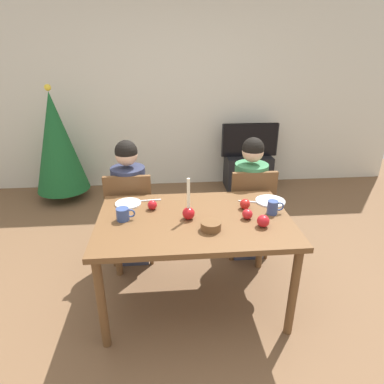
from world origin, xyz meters
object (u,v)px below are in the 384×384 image
Objects in this scene: plate_left at (128,203)px; plate_right at (270,201)px; candle_centerpiece at (189,211)px; apple_near_candle at (152,205)px; bowl_walnuts at (211,226)px; christmas_tree at (57,143)px; apple_by_right_mug at (245,204)px; dining_table at (194,228)px; person_right_child at (249,201)px; tv at (250,140)px; apple_far_edge at (263,221)px; person_left_child at (131,205)px; tv_stand at (248,172)px; chair_left at (131,212)px; apple_by_left_plate at (247,214)px; mug_left at (123,214)px; chair_right at (250,208)px; mug_right at (273,207)px.

plate_left and plate_right have the same top height.
candle_centerpiece reaches higher than apple_near_candle.
plate_left is at bearing 142.79° from bowl_walnuts.
christmas_tree is 2.81m from apple_by_right_mug.
dining_table is 1.19× the size of person_right_child.
tv is 2.52m from apple_far_edge.
person_left_child reaches higher than candle_centerpiece.
candle_centerpiece is at bearing -133.73° from person_right_child.
tv_stand is at bearing 3.84° from christmas_tree.
christmas_tree is at bearing -176.15° from tv.
chair_left reaches higher than apple_near_candle.
candle_centerpiece is 4.16× the size of apple_by_left_plate.
apple_near_candle is (-0.26, 0.18, -0.03)m from candle_centerpiece.
apple_near_candle is at bearing 156.47° from apple_far_edge.
dining_table is at bearing -49.16° from chair_left.
tv is at bearing 90.00° from tv_stand.
person_right_child reaches higher than plate_right.
tv is at bearing 56.72° from mug_left.
chair_left is 1.00× the size of chair_right.
apple_far_edge is (-0.53, -2.46, 0.08)m from tv.
tv_stand is 8.80× the size of apple_near_candle.
chair_right is at bearing 16.98° from plate_left.
bowl_walnuts is at bearing -158.38° from mug_right.
mug_right reaches higher than apple_by_right_mug.
person_right_child is (1.10, 0.03, 0.06)m from chair_left.
plate_right is 0.21m from mug_right.
plate_right is (0.06, -0.42, 0.19)m from person_right_child.
bowl_walnuts is at bearing -17.59° from mug_left.
apple_far_edge is (2.02, -2.29, 0.02)m from christmas_tree.
chair_right is at bearing 73.02° from apple_by_left_plate.
apple_far_edge is (0.46, -0.16, 0.13)m from dining_table.
mug_right is 0.90m from apple_near_candle.
person_left_child is 15.57× the size of apple_by_left_plate.
mug_left is 0.89m from apple_by_left_plate.
apple_near_candle is (0.19, -0.11, 0.03)m from plate_left.
person_right_child is 0.59m from apple_by_right_mug.
dining_table is 10.39× the size of mug_left.
christmas_tree is at bearing 116.61° from mug_left.
chair_left is 1.14× the size of tv.
person_right_child is at bearing 1.69° from chair_left.
person_right_child is 3.74× the size of candle_centerpiece.
person_left_child reaches higher than mug_right.
mug_left is 0.91m from apple_by_right_mug.
dining_table is 6.93× the size of plate_left.
tv is (1.52, 1.69, 0.20)m from chair_left.
apple_far_edge is at bearing -19.51° from dining_table.
person_right_child is 13.50× the size of apple_far_edge.
plate_left is at bearing 147.91° from candle_centerpiece.
apple_by_right_mug is (-0.59, -2.18, 0.55)m from tv_stand.
chair_right is 7.18× the size of mug_right.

